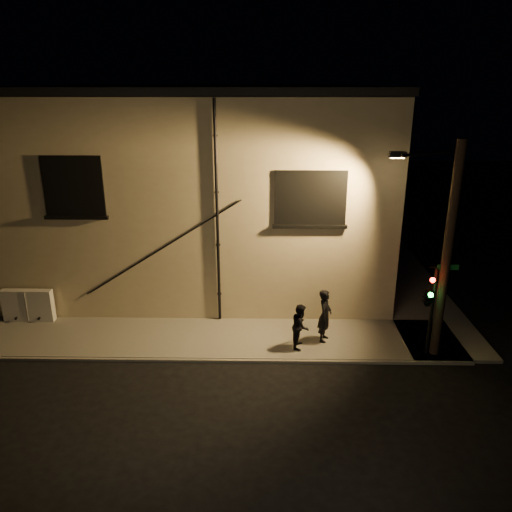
{
  "coord_description": "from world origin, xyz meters",
  "views": [
    {
      "loc": [
        -0.06,
        -14.76,
        9.01
      ],
      "look_at": [
        -0.36,
        1.8,
        3.17
      ],
      "focal_mm": 35.0,
      "sensor_mm": 36.0,
      "label": 1
    }
  ],
  "objects_px": {
    "utility_cabinet": "(28,305)",
    "streetlamp_pole": "(444,249)",
    "pedestrian_a": "(325,316)",
    "traffic_signal": "(429,296)",
    "pedestrian_b": "(301,326)"
  },
  "relations": [
    {
      "from": "pedestrian_a",
      "to": "streetlamp_pole",
      "type": "xyz_separation_m",
      "value": [
        3.62,
        -0.78,
        2.8
      ]
    },
    {
      "from": "utility_cabinet",
      "to": "pedestrian_b",
      "type": "distance_m",
      "value": 10.62
    },
    {
      "from": "pedestrian_a",
      "to": "pedestrian_b",
      "type": "bearing_deg",
      "value": 136.82
    },
    {
      "from": "pedestrian_b",
      "to": "utility_cabinet",
      "type": "bearing_deg",
      "value": 91.25
    },
    {
      "from": "pedestrian_b",
      "to": "streetlamp_pole",
      "type": "distance_m",
      "value": 5.41
    },
    {
      "from": "pedestrian_a",
      "to": "traffic_signal",
      "type": "relative_size",
      "value": 0.6
    },
    {
      "from": "utility_cabinet",
      "to": "streetlamp_pole",
      "type": "relative_size",
      "value": 0.26
    },
    {
      "from": "streetlamp_pole",
      "to": "pedestrian_b",
      "type": "bearing_deg",
      "value": 176.08
    },
    {
      "from": "utility_cabinet",
      "to": "traffic_signal",
      "type": "bearing_deg",
      "value": -9.1
    },
    {
      "from": "utility_cabinet",
      "to": "traffic_signal",
      "type": "xyz_separation_m",
      "value": [
        14.59,
        -2.34,
        1.54
      ]
    },
    {
      "from": "pedestrian_a",
      "to": "traffic_signal",
      "type": "height_order",
      "value": "traffic_signal"
    },
    {
      "from": "pedestrian_a",
      "to": "streetlamp_pole",
      "type": "height_order",
      "value": "streetlamp_pole"
    },
    {
      "from": "traffic_signal",
      "to": "pedestrian_b",
      "type": "bearing_deg",
      "value": 173.28
    },
    {
      "from": "traffic_signal",
      "to": "streetlamp_pole",
      "type": "bearing_deg",
      "value": 25.57
    },
    {
      "from": "traffic_signal",
      "to": "streetlamp_pole",
      "type": "xyz_separation_m",
      "value": [
        0.37,
        0.18,
        1.6
      ]
    }
  ]
}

